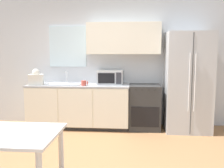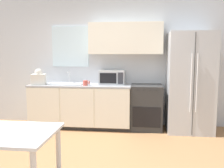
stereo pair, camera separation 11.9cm
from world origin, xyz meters
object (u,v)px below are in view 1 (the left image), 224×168
(dining_table, at_px, (1,143))
(coffee_mug, at_px, (84,83))
(refrigerator, at_px, (188,82))
(oven_range, at_px, (144,107))
(microwave, at_px, (110,77))

(dining_table, bearing_deg, coffee_mug, 81.71)
(refrigerator, xyz_separation_m, dining_table, (-2.38, -2.62, -0.33))
(oven_range, bearing_deg, microwave, 172.88)
(refrigerator, bearing_deg, coffee_mug, -176.33)
(refrigerator, distance_m, microwave, 1.53)
(microwave, height_order, dining_table, microwave)
(refrigerator, relative_size, dining_table, 1.66)
(microwave, height_order, coffee_mug, microwave)
(oven_range, bearing_deg, dining_table, -120.23)
(coffee_mug, xyz_separation_m, dining_table, (-0.36, -2.49, -0.31))
(oven_range, bearing_deg, refrigerator, -3.64)
(oven_range, distance_m, dining_table, 3.10)
(microwave, distance_m, dining_table, 2.91)
(coffee_mug, bearing_deg, dining_table, -98.29)
(oven_range, height_order, refrigerator, refrigerator)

